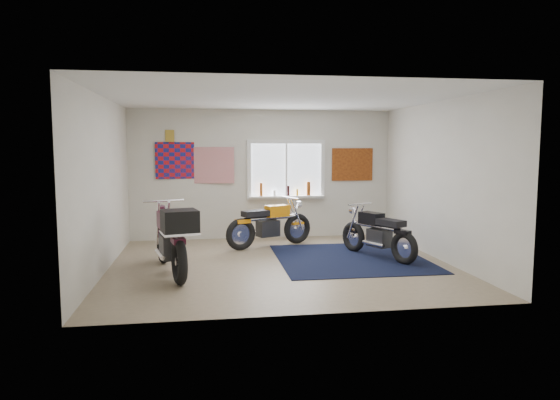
{
  "coord_description": "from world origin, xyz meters",
  "views": [
    {
      "loc": [
        -1.22,
        -7.95,
        1.91
      ],
      "look_at": [
        0.05,
        0.4,
        1.02
      ],
      "focal_mm": 32.0,
      "sensor_mm": 36.0,
      "label": 1
    }
  ],
  "objects": [
    {
      "name": "room_shell",
      "position": [
        0.0,
        0.0,
        1.64
      ],
      "size": [
        5.5,
        5.5,
        5.5
      ],
      "color": "white",
      "rests_on": "ground"
    },
    {
      "name": "oil_bottles",
      "position": [
        0.57,
        2.4,
        1.03
      ],
      "size": [
        1.1,
        0.09,
        0.3
      ],
      "color": "#944815",
      "rests_on": "window_assembly"
    },
    {
      "name": "triumph_poster",
      "position": [
        1.95,
        2.48,
        1.55
      ],
      "size": [
        0.9,
        0.03,
        0.7
      ],
      "primitive_type": "cube",
      "color": "#A54C14",
      "rests_on": "room_shell"
    },
    {
      "name": "navy_rug",
      "position": [
        1.26,
        0.25,
        0.01
      ],
      "size": [
        2.52,
        2.62,
        0.01
      ],
      "primitive_type": "cube",
      "rotation": [
        0.0,
        0.0,
        -0.01
      ],
      "color": "black",
      "rests_on": "ground"
    },
    {
      "name": "window_assembly",
      "position": [
        0.5,
        2.47,
        1.37
      ],
      "size": [
        1.66,
        0.17,
        1.26
      ],
      "color": "white",
      "rests_on": "room_shell"
    },
    {
      "name": "yellow_triumph",
      "position": [
        0.01,
        1.5,
        0.42
      ],
      "size": [
        1.77,
        0.88,
        0.95
      ],
      "rotation": [
        0.0,
        0.0,
        0.41
      ],
      "color": "black",
      "rests_on": "ground"
    },
    {
      "name": "ground",
      "position": [
        0.0,
        0.0,
        0.0
      ],
      "size": [
        5.5,
        5.5,
        0.0
      ],
      "primitive_type": "plane",
      "color": "#9E896B",
      "rests_on": "ground"
    },
    {
      "name": "black_chrome_bike",
      "position": [
        1.75,
        0.26,
        0.4
      ],
      "size": [
        0.88,
        1.67,
        0.92
      ],
      "rotation": [
        0.0,
        0.0,
        2.01
      ],
      "color": "black",
      "rests_on": "navy_rug"
    },
    {
      "name": "maroon_tourer",
      "position": [
        -1.71,
        -0.45,
        0.56
      ],
      "size": [
        0.91,
        2.12,
        1.08
      ],
      "rotation": [
        0.0,
        0.0,
        1.8
      ],
      "color": "black",
      "rests_on": "ground"
    },
    {
      "name": "flag_display",
      "position": [
        -1.9,
        2.48,
        2.15
      ],
      "size": [
        1.6,
        0.1,
        1.17
      ],
      "color": "red",
      "rests_on": "room_shell"
    }
  ]
}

